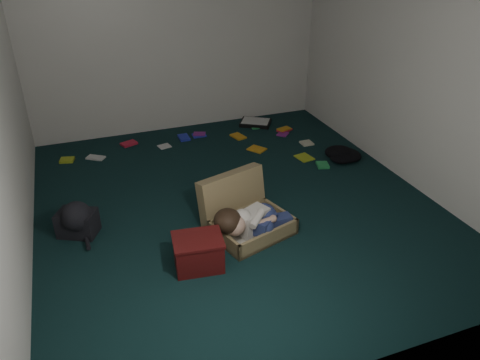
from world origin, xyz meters
TOP-DOWN VIEW (x-y plane):
  - floor at (0.00, 0.00)m, footprint 4.50×4.50m
  - wall_back at (0.00, 2.25)m, footprint 4.50×0.00m
  - wall_front at (0.00, -2.25)m, footprint 4.50×0.00m
  - wall_right at (2.00, 0.00)m, footprint 0.00×4.50m
  - suitcase at (-0.08, -0.47)m, footprint 0.87×0.86m
  - person at (-0.08, -0.65)m, footprint 0.79×0.40m
  - maroon_bin at (-0.65, -0.87)m, footprint 0.46×0.38m
  - backpack at (-1.59, -0.01)m, footprint 0.55×0.51m
  - clothing_pile at (1.70, 0.49)m, footprint 0.42×0.35m
  - paper_tray at (1.03, 1.95)m, footprint 0.53×0.50m
  - book_scatter at (0.34, 1.45)m, footprint 3.21×1.69m

SIDE VIEW (x-z plane):
  - floor at x=0.00m, z-range 0.00..0.00m
  - book_scatter at x=0.34m, z-range 0.00..0.02m
  - paper_tray at x=1.03m, z-range 0.00..0.06m
  - clothing_pile at x=1.70m, z-range 0.00..0.13m
  - backpack at x=-1.59m, z-range 0.00..0.26m
  - maroon_bin at x=-0.65m, z-range 0.00..0.29m
  - suitcase at x=-0.08m, z-range -0.10..0.41m
  - person at x=-0.08m, z-range 0.04..0.36m
  - wall_back at x=0.00m, z-range -0.95..3.55m
  - wall_front at x=0.00m, z-range -0.95..3.55m
  - wall_right at x=2.00m, z-range -0.95..3.55m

